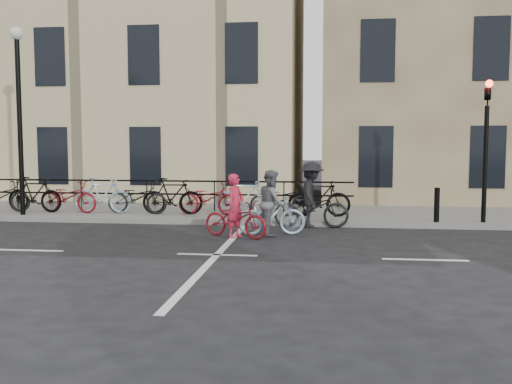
# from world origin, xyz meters

# --- Properties ---
(ground) EXTENTS (120.00, 120.00, 0.00)m
(ground) POSITION_xyz_m (0.00, 0.00, 0.00)
(ground) COLOR black
(ground) RESTS_ON ground
(sidewalk) EXTENTS (46.00, 4.00, 0.15)m
(sidewalk) POSITION_xyz_m (-4.00, 6.00, 0.07)
(sidewalk) COLOR slate
(sidewalk) RESTS_ON ground
(building_east) EXTENTS (14.00, 10.00, 12.00)m
(building_east) POSITION_xyz_m (9.00, 13.00, 6.15)
(building_east) COLOR #836F4F
(building_east) RESTS_ON sidewalk
(building_west) EXTENTS (20.00, 10.00, 10.00)m
(building_west) POSITION_xyz_m (-9.00, 13.00, 5.15)
(building_west) COLOR #CDBB8B
(building_west) RESTS_ON sidewalk
(traffic_light) EXTENTS (0.18, 0.30, 3.90)m
(traffic_light) POSITION_xyz_m (6.20, 4.34, 2.45)
(traffic_light) COLOR black
(traffic_light) RESTS_ON sidewalk
(lamp_post) EXTENTS (0.36, 0.36, 5.28)m
(lamp_post) POSITION_xyz_m (-6.50, 4.40, 3.49)
(lamp_post) COLOR black
(lamp_post) RESTS_ON sidewalk
(bollard_east) EXTENTS (0.14, 0.14, 0.90)m
(bollard_east) POSITION_xyz_m (5.00, 4.25, 0.60)
(bollard_east) COLOR black
(bollard_east) RESTS_ON sidewalk
(parked_bikes) EXTENTS (11.45, 1.23, 1.05)m
(parked_bikes) POSITION_xyz_m (-2.82, 5.04, 0.65)
(parked_bikes) COLOR black
(parked_bikes) RESTS_ON sidewalk
(cyclist_pink) EXTENTS (1.77, 1.21, 1.49)m
(cyclist_pink) POSITION_xyz_m (0.04, 2.12, 0.52)
(cyclist_pink) COLOR maroon
(cyclist_pink) RESTS_ON ground
(cyclist_grey) EXTENTS (1.68, 0.86, 1.57)m
(cyclist_grey) POSITION_xyz_m (0.85, 2.53, 0.64)
(cyclist_grey) COLOR #91ACBD
(cyclist_grey) RESTS_ON ground
(cyclist_dark) EXTENTS (1.96, 1.14, 1.73)m
(cyclist_dark) POSITION_xyz_m (1.76, 3.90, 0.68)
(cyclist_dark) COLOR black
(cyclist_dark) RESTS_ON ground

